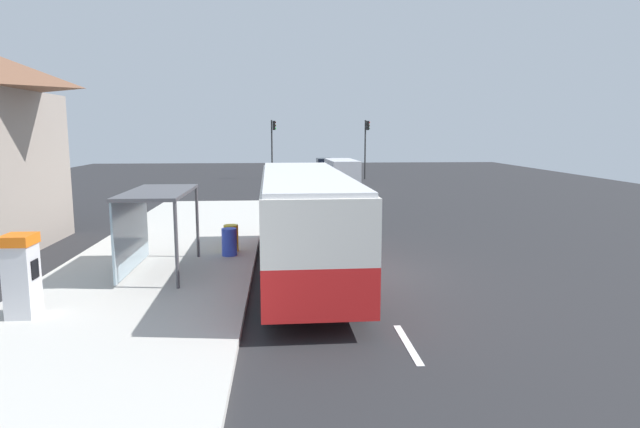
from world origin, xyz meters
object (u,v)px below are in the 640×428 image
at_px(recycling_bin_blue, 229,242).
at_px(traffic_light_far_side, 273,140).
at_px(traffic_light_near_side, 366,140).
at_px(bus, 304,218).
at_px(white_van, 342,172).
at_px(sedan_far, 338,175).
at_px(bus_shelter, 148,210).
at_px(ticket_machine, 22,275).
at_px(sedan_near, 325,165).
at_px(recycling_bin_yellow, 231,238).

bearing_deg(recycling_bin_blue, traffic_light_far_side, 88.07).
bearing_deg(traffic_light_near_side, bus, -101.98).
xyz_separation_m(white_van, sedan_far, (0.10, 4.08, -0.55)).
height_order(traffic_light_near_side, bus_shelter, traffic_light_near_side).
bearing_deg(bus, recycling_bin_blue, 136.98).
bearing_deg(ticket_machine, sedan_far, 71.71).
relative_size(sedan_far, traffic_light_far_side, 0.82).
height_order(sedan_near, bus_shelter, bus_shelter).
xyz_separation_m(recycling_bin_yellow, traffic_light_near_side, (9.69, 30.93, 2.93)).
height_order(recycling_bin_yellow, traffic_light_near_side, traffic_light_near_side).
distance_m(white_van, traffic_light_near_side, 10.16).
bearing_deg(ticket_machine, recycling_bin_blue, 55.01).
relative_size(bus, sedan_far, 2.47).
bearing_deg(traffic_light_near_side, traffic_light_far_side, 174.69).
bearing_deg(recycling_bin_yellow, bus_shelter, -129.05).
distance_m(recycling_bin_yellow, traffic_light_near_side, 32.55).
relative_size(white_van, traffic_light_far_side, 0.97).
relative_size(sedan_far, ticket_machine, 2.31).
bearing_deg(recycling_bin_yellow, recycling_bin_blue, -90.00).
xyz_separation_m(ticket_machine, bus_shelter, (1.99, 3.97, 0.93)).
bearing_deg(traffic_light_far_side, recycling_bin_blue, -91.93).
bearing_deg(white_van, recycling_bin_blue, -106.03).
bearing_deg(sedan_far, traffic_light_far_side, 131.66).
relative_size(bus, traffic_light_near_side, 2.04).
xyz_separation_m(bus, bus_shelter, (-4.70, 0.29, 0.25)).
bearing_deg(traffic_light_near_side, sedan_near, 111.00).
relative_size(white_van, ticket_machine, 2.72).
bearing_deg(sedan_near, bus_shelter, -101.72).
height_order(white_van, sedan_near, white_van).
relative_size(ticket_machine, bus_shelter, 0.48).
bearing_deg(recycling_bin_blue, bus_shelter, -137.50).
xyz_separation_m(sedan_near, recycling_bin_blue, (-6.50, -39.96, -0.14)).
xyz_separation_m(sedan_near, bus_shelter, (-8.71, -41.99, 1.31)).
distance_m(traffic_light_far_side, bus_shelter, 34.65).
bearing_deg(sedan_near, recycling_bin_yellow, -99.40).
distance_m(sedan_near, recycling_bin_blue, 40.48).
distance_m(sedan_far, traffic_light_near_side, 6.77).
xyz_separation_m(recycling_bin_blue, traffic_light_far_side, (1.09, 32.43, 2.94)).
bearing_deg(recycling_bin_blue, white_van, 73.97).
bearing_deg(white_van, traffic_light_far_side, 117.60).
relative_size(sedan_far, traffic_light_near_side, 0.83).
bearing_deg(sedan_far, sedan_near, 89.99).
xyz_separation_m(bus, traffic_light_far_side, (-1.39, 34.75, 1.75)).
height_order(sedan_far, traffic_light_near_side, traffic_light_near_side).
height_order(bus, sedan_far, bus).
height_order(recycling_bin_yellow, bus_shelter, bus_shelter).
xyz_separation_m(sedan_near, ticket_machine, (-10.70, -45.96, 0.38)).
height_order(sedan_far, traffic_light_far_side, traffic_light_far_side).
xyz_separation_m(sedan_near, recycling_bin_yellow, (-6.50, -39.26, -0.14)).
distance_m(recycling_bin_yellow, bus_shelter, 3.80).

